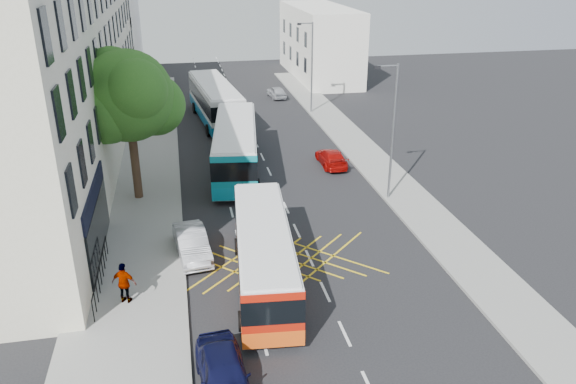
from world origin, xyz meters
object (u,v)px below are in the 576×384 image
bus_mid (236,147)px  parked_car_silver (192,244)px  lamp_near (392,126)px  bus_near (264,254)px  red_hatchback (331,158)px  pedestrian_far (124,283)px  distant_car_silver (276,92)px  distant_car_grey (213,95)px  street_tree (127,97)px  lamp_far (311,63)px  bus_far (215,101)px  parked_car_blue (224,374)px

bus_mid → parked_car_silver: size_ratio=2.94×
lamp_near → bus_mid: size_ratio=0.67×
bus_near → parked_car_silver: (-3.09, 3.11, -0.82)m
red_hatchback → pedestrian_far: pedestrian_far is taller
lamp_near → distant_car_silver: bearing=94.3°
distant_car_grey → distant_car_silver: (6.50, -0.03, -0.00)m
bus_mid → bus_near: bearing=-84.2°
pedestrian_far → street_tree: bearing=-68.4°
lamp_far → bus_far: lamp_far is taller
bus_far → distant_car_grey: size_ratio=2.93×
lamp_far → parked_car_silver: (-11.80, -24.61, -3.94)m
lamp_near → bus_near: (-8.71, -7.72, -3.12)m
street_tree → bus_far: (5.94, 15.95, -4.49)m
lamp_near → bus_near: lamp_near is taller
parked_car_blue → distant_car_silver: (9.12, 40.64, -0.11)m
street_tree → pedestrian_far: 12.41m
lamp_far → parked_car_silver: bearing=-115.6°
parked_car_silver → distant_car_silver: bearing=65.5°
bus_near → distant_car_grey: size_ratio=2.42×
bus_far → distant_car_grey: (0.26, 7.59, -1.21)m
lamp_far → distant_car_silver: 7.88m
street_tree → lamp_near: street_tree is taller
lamp_near → parked_car_silver: lamp_near is taller
parked_car_silver → red_hatchback: 14.85m
street_tree → lamp_far: street_tree is taller
parked_car_blue → distant_car_grey: parked_car_blue is taller
lamp_far → bus_near: size_ratio=0.78×
lamp_far → distant_car_grey: lamp_far is taller
distant_car_silver → parked_car_blue: bearing=70.6°
lamp_near → distant_car_grey: size_ratio=1.89×
bus_near → parked_car_blue: bus_near is taller
bus_mid → distant_car_grey: 20.03m
lamp_near → bus_mid: bearing=142.1°
distant_car_grey → red_hatchback: bearing=-75.2°
lamp_near → red_hatchback: 7.69m
parked_car_blue → distant_car_grey: (2.61, 40.68, -0.11)m
parked_car_blue → pedestrian_far: (-3.61, 5.88, 0.37)m
bus_near → parked_car_silver: size_ratio=2.51×
parked_car_silver → distant_car_silver: 32.59m
lamp_near → parked_car_blue: (-11.12, -14.17, -3.91)m
street_tree → bus_near: (6.00, -10.69, -4.80)m
red_hatchback → pedestrian_far: size_ratio=2.15×
bus_far → pedestrian_far: size_ratio=6.70×
bus_near → lamp_far: bearing=77.6°
lamp_near → parked_car_silver: size_ratio=1.96×
street_tree → red_hatchback: (12.98, 3.34, -5.72)m
street_tree → distant_car_grey: (6.20, 23.54, -5.70)m
red_hatchback → distant_car_grey: (-6.77, 20.20, 0.01)m
lamp_near → distant_car_grey: 28.13m
parked_car_blue → parked_car_silver: parked_car_blue is taller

